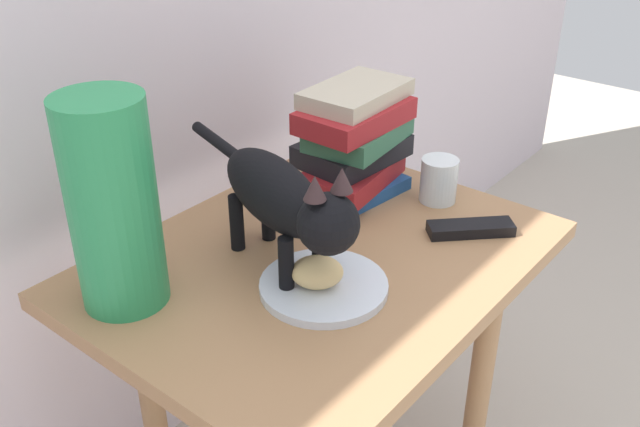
{
  "coord_description": "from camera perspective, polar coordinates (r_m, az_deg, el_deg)",
  "views": [
    {
      "loc": [
        -0.78,
        -0.63,
        1.25
      ],
      "look_at": [
        0.0,
        0.0,
        0.69
      ],
      "focal_mm": 40.05,
      "sensor_mm": 36.0,
      "label": 1
    }
  ],
  "objects": [
    {
      "name": "tv_remote",
      "position": [
        1.28,
        11.95,
        -1.18
      ],
      "size": [
        0.14,
        0.14,
        0.02
      ],
      "primitive_type": "cube",
      "rotation": [
        0.0,
        0.0,
        -0.78
      ],
      "color": "black",
      "rests_on": "side_table"
    },
    {
      "name": "bread_roll",
      "position": [
        1.08,
        -0.23,
        -4.71
      ],
      "size": [
        0.1,
        0.1,
        0.05
      ],
      "primitive_type": "ellipsoid",
      "rotation": [
        0.0,
        0.0,
        2.26
      ],
      "color": "#E0BC7A",
      "rests_on": "plate"
    },
    {
      "name": "book_stack",
      "position": [
        1.34,
        2.76,
        5.7
      ],
      "size": [
        0.24,
        0.17,
        0.21
      ],
      "color": "#1E4C8C",
      "rests_on": "side_table"
    },
    {
      "name": "plate",
      "position": [
        1.11,
        0.3,
        -5.83
      ],
      "size": [
        0.2,
        0.2,
        0.01
      ],
      "primitive_type": "cylinder",
      "color": "silver",
      "rests_on": "side_table"
    },
    {
      "name": "cat",
      "position": [
        1.09,
        -2.96,
        1.17
      ],
      "size": [
        0.19,
        0.46,
        0.23
      ],
      "color": "black",
      "rests_on": "side_table"
    },
    {
      "name": "green_vase",
      "position": [
        1.05,
        -16.22,
        0.67
      ],
      "size": [
        0.13,
        0.13,
        0.32
      ],
      "primitive_type": "cylinder",
      "color": "#288C51",
      "rests_on": "side_table"
    },
    {
      "name": "candle_jar",
      "position": [
        1.37,
        9.45,
        2.48
      ],
      "size": [
        0.07,
        0.07,
        0.08
      ],
      "color": "silver",
      "rests_on": "side_table"
    },
    {
      "name": "side_table",
      "position": [
        1.25,
        0.0,
        -6.9
      ],
      "size": [
        0.76,
        0.59,
        0.61
      ],
      "color": "#9E724C",
      "rests_on": "ground"
    }
  ]
}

